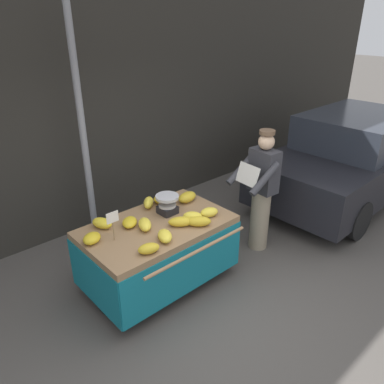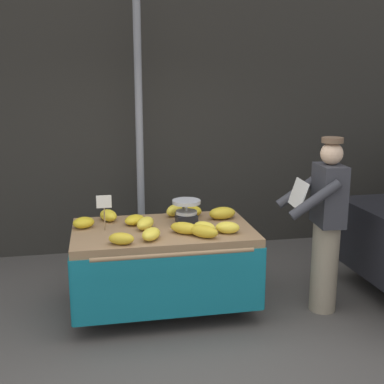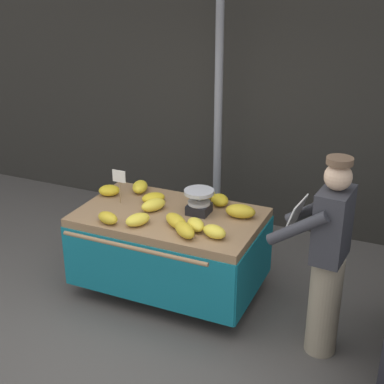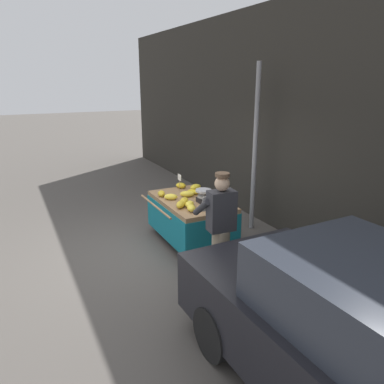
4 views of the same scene
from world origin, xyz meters
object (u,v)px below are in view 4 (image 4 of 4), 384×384
at_px(weighing_scale, 203,196).
at_px(banana_bunch_5, 181,204).
at_px(banana_bunch_1, 184,201).
at_px(banana_bunch_11, 171,197).
at_px(banana_bunch_6, 219,199).
at_px(banana_bunch_10, 195,187).
at_px(banana_bunch_9, 218,205).
at_px(vendor_person, 221,230).
at_px(banana_bunch_4, 193,192).
at_px(banana_bunch_7, 190,204).
at_px(banana_cart, 191,211).
at_px(banana_bunch_2, 215,196).
at_px(banana_bunch_0, 161,194).
at_px(banana_bunch_12, 191,208).
at_px(street_pole, 255,150).
at_px(banana_bunch_3, 187,194).
at_px(price_sign, 180,179).
at_px(banana_bunch_8, 181,185).
at_px(parked_car, 368,346).

distance_m(weighing_scale, banana_bunch_5, 0.48).
relative_size(banana_bunch_1, banana_bunch_11, 1.20).
xyz_separation_m(banana_bunch_6, banana_bunch_10, (-0.87, -0.02, 0.00)).
height_order(banana_bunch_9, vendor_person, vendor_person).
distance_m(banana_bunch_4, banana_bunch_11, 0.51).
bearing_deg(banana_bunch_7, weighing_scale, 108.68).
distance_m(banana_cart, vendor_person, 1.58).
height_order(banana_bunch_1, banana_bunch_7, banana_bunch_1).
bearing_deg(banana_bunch_2, banana_bunch_0, -126.14).
bearing_deg(banana_bunch_4, banana_bunch_12, -28.47).
bearing_deg(street_pole, banana_bunch_7, -74.75).
xyz_separation_m(banana_bunch_3, banana_bunch_10, (-0.34, 0.35, -0.00)).
height_order(banana_cart, banana_bunch_3, banana_bunch_3).
relative_size(street_pole, banana_bunch_7, 14.61).
relative_size(price_sign, vendor_person, 0.20).
xyz_separation_m(banana_bunch_2, banana_bunch_9, (0.46, -0.21, 0.00)).
distance_m(banana_cart, banana_bunch_3, 0.33).
relative_size(banana_bunch_8, parked_car, 0.05).
relative_size(banana_bunch_7, vendor_person, 0.13).
distance_m(weighing_scale, banana_bunch_9, 0.39).
bearing_deg(parked_car, banana_bunch_11, -179.81).
relative_size(price_sign, banana_bunch_6, 1.65).
bearing_deg(banana_bunch_0, banana_bunch_5, 4.09).
relative_size(banana_bunch_5, banana_bunch_12, 1.26).
distance_m(weighing_scale, banana_bunch_3, 0.44).
relative_size(price_sign, banana_bunch_7, 1.53).
xyz_separation_m(price_sign, banana_bunch_3, (0.38, -0.02, -0.19)).
bearing_deg(banana_bunch_2, banana_bunch_4, -151.91).
height_order(weighing_scale, banana_bunch_10, weighing_scale).
relative_size(banana_bunch_5, banana_bunch_8, 1.33).
bearing_deg(banana_bunch_7, banana_bunch_8, 162.28).
height_order(banana_bunch_0, banana_bunch_5, banana_bunch_5).
distance_m(banana_bunch_10, vendor_person, 2.14).
relative_size(banana_bunch_4, banana_bunch_10, 0.93).
bearing_deg(vendor_person, banana_bunch_5, -177.07).
bearing_deg(banana_bunch_0, banana_bunch_8, 120.80).
distance_m(banana_bunch_0, banana_bunch_9, 1.21).
relative_size(banana_bunch_2, banana_bunch_11, 1.01).
bearing_deg(banana_bunch_2, banana_bunch_8, -164.43).
bearing_deg(street_pole, banana_bunch_12, -69.11).
bearing_deg(banana_bunch_9, banana_bunch_4, -178.50).
relative_size(price_sign, banana_bunch_3, 1.31).
bearing_deg(banana_bunch_12, banana_bunch_9, 81.69).
relative_size(banana_bunch_0, parked_car, 0.06).
relative_size(banana_bunch_10, banana_bunch_12, 1.13).
relative_size(banana_bunch_2, banana_bunch_3, 0.94).
xyz_separation_m(banana_bunch_4, banana_bunch_6, (0.62, 0.20, 0.01)).
distance_m(street_pole, banana_bunch_5, 1.96).
xyz_separation_m(banana_bunch_9, banana_bunch_11, (-0.78, -0.53, -0.01)).
bearing_deg(vendor_person, banana_bunch_10, 162.45).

